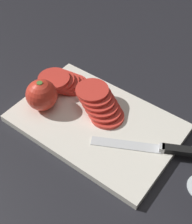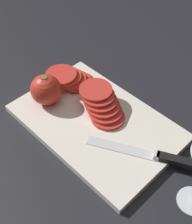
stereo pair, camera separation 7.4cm
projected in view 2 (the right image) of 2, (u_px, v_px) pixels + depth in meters
The scene contains 6 objects.
ground_plane at pixel (107, 147), 0.73m from camera, with size 3.00×3.00×0.00m, color black.
cutting_board at pixel (96, 123), 0.77m from camera, with size 0.40×0.26×0.02m.
whole_tomato at pixel (46, 90), 0.78m from camera, with size 0.08×0.08×0.08m.
knife at pixel (165, 158), 0.68m from camera, with size 0.24×0.14×0.01m.
tomato_slice_stack_near at pixel (102, 104), 0.77m from camera, with size 0.14×0.10×0.05m.
tomato_slice_stack_far at pixel (71, 79), 0.84m from camera, with size 0.11×0.12×0.04m.
Camera 2 is at (-0.29, 0.32, 0.59)m, focal length 50.00 mm.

